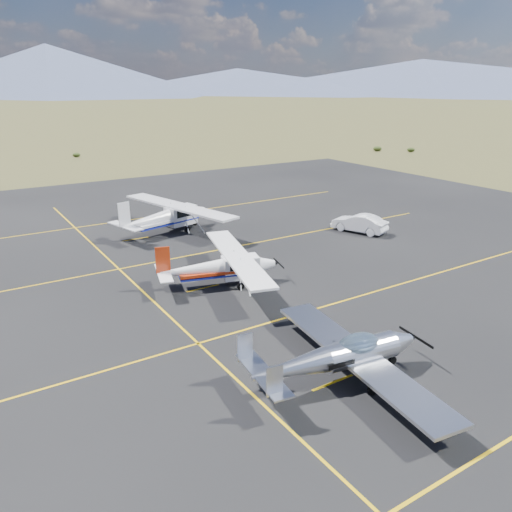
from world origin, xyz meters
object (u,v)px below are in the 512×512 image
object	(u,v)px
aircraft_low_wing	(342,356)
aircraft_cessna	(220,266)
aircraft_plain	(166,216)
sedan	(359,223)

from	to	relation	value
aircraft_low_wing	aircraft_cessna	size ratio (longest dim) A/B	0.99
aircraft_plain	aircraft_low_wing	bearing A→B (deg)	-110.20
aircraft_low_wing	aircraft_cessna	bearing A→B (deg)	94.13
aircraft_cessna	sedan	distance (m)	14.61
aircraft_low_wing	sedan	xyz separation A→B (m)	(14.75, 14.57, -0.33)
aircraft_cessna	aircraft_plain	xyz separation A→B (m)	(1.61, 11.40, 0.18)
aircraft_low_wing	aircraft_cessna	world-z (taller)	aircraft_cessna
sedan	aircraft_cessna	bearing A→B (deg)	-6.10
aircraft_plain	sedan	xyz separation A→B (m)	(12.52, -7.69, -0.62)
aircraft_plain	aircraft_cessna	bearing A→B (deg)	-112.48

